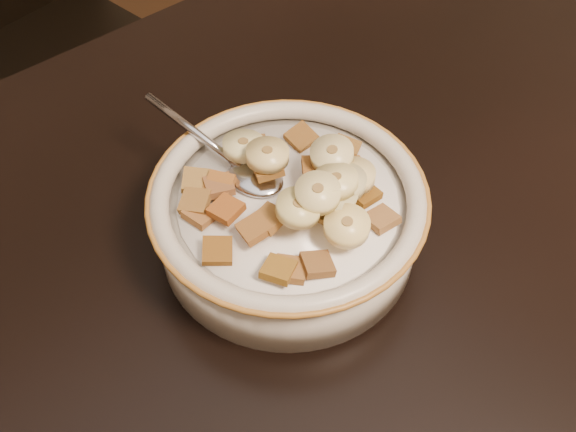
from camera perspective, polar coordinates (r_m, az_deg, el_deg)
table at (r=0.45m, az=3.38°, el=-17.46°), size 1.43×0.94×0.04m
chair at (r=1.14m, az=-21.28°, el=12.24°), size 0.52×0.52×1.00m
cereal_bowl at (r=0.48m, az=0.00°, el=-0.51°), size 0.19×0.19×0.05m
milk at (r=0.46m, az=0.00°, el=1.30°), size 0.16×0.16×0.00m
spoon at (r=0.47m, az=-2.93°, el=3.43°), size 0.04×0.05×0.01m
cereal_square_0 at (r=0.43m, az=-2.99°, el=-1.10°), size 0.02×0.02×0.01m
cereal_square_1 at (r=0.47m, az=-6.15°, el=2.70°), size 0.03×0.03×0.01m
cereal_square_2 at (r=0.42m, az=-0.85°, el=-4.77°), size 0.03×0.03×0.01m
cereal_square_3 at (r=0.44m, az=2.29°, el=1.94°), size 0.03×0.03×0.01m
cereal_square_4 at (r=0.48m, az=3.88°, el=4.64°), size 0.03×0.03×0.01m
cereal_square_5 at (r=0.50m, az=-3.18°, el=6.11°), size 0.03×0.03×0.01m
cereal_square_6 at (r=0.47m, az=-6.15°, el=2.73°), size 0.03×0.03×0.01m
cereal_square_7 at (r=0.45m, az=8.30°, el=-0.25°), size 0.02×0.02×0.01m
cereal_square_8 at (r=0.45m, az=-7.75°, el=0.20°), size 0.02×0.02×0.01m
cereal_square_9 at (r=0.47m, az=5.69°, el=3.40°), size 0.03×0.03×0.01m
cereal_square_10 at (r=0.45m, az=-5.52°, el=0.61°), size 0.02×0.02×0.01m
cereal_square_11 at (r=0.44m, az=1.63°, el=1.42°), size 0.02×0.03×0.01m
cereal_square_12 at (r=0.46m, az=-8.26°, el=1.26°), size 0.03×0.03×0.01m
cereal_square_13 at (r=0.48m, az=5.91°, el=4.16°), size 0.02×0.02×0.01m
cereal_square_14 at (r=0.44m, az=-1.68°, el=-0.23°), size 0.02×0.02×0.01m
cereal_square_15 at (r=0.42m, az=2.62°, el=-4.31°), size 0.03×0.03×0.01m
cereal_square_16 at (r=0.50m, az=1.18°, el=7.01°), size 0.02×0.02×0.01m
cereal_square_17 at (r=0.47m, az=-8.15°, el=3.10°), size 0.03×0.03×0.01m
cereal_square_18 at (r=0.50m, az=5.21°, el=6.16°), size 0.03×0.03×0.01m
cereal_square_19 at (r=0.46m, az=2.52°, el=4.32°), size 0.03×0.03×0.01m
cereal_square_20 at (r=0.44m, az=3.39°, el=0.51°), size 0.03×0.02×0.01m
cereal_square_21 at (r=0.42m, az=0.20°, el=-4.76°), size 0.03×0.03×0.01m
cereal_square_22 at (r=0.43m, az=-6.30°, el=-3.08°), size 0.03×0.03×0.01m
cereal_square_23 at (r=0.46m, az=6.71°, el=1.99°), size 0.02×0.02×0.01m
cereal_square_24 at (r=0.46m, az=-1.79°, el=4.25°), size 0.03×0.03×0.01m
banana_slice_0 at (r=0.44m, az=4.22°, el=1.99°), size 0.04×0.04×0.02m
banana_slice_1 at (r=0.44m, az=5.01°, el=3.05°), size 0.04×0.04×0.01m
banana_slice_2 at (r=0.46m, az=3.93°, el=5.48°), size 0.04×0.04×0.01m
banana_slice_3 at (r=0.43m, az=0.95°, el=0.74°), size 0.04×0.04×0.01m
banana_slice_4 at (r=0.45m, az=5.83°, el=3.59°), size 0.04×0.04×0.01m
banana_slice_5 at (r=0.44m, az=4.25°, el=3.09°), size 0.04×0.04×0.02m
banana_slice_6 at (r=0.48m, az=-3.97°, el=6.24°), size 0.04×0.04×0.01m
banana_slice_7 at (r=0.43m, az=5.25°, el=-0.89°), size 0.04×0.04×0.01m
banana_slice_8 at (r=0.43m, az=2.66°, el=2.06°), size 0.04×0.04×0.01m
banana_slice_9 at (r=0.46m, az=-1.84°, el=5.46°), size 0.04×0.04×0.01m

